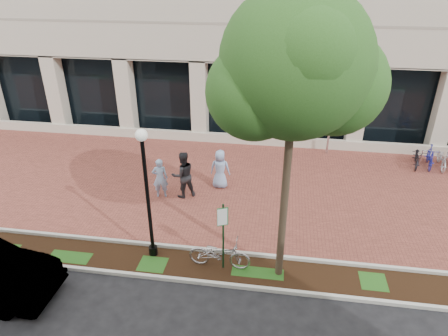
# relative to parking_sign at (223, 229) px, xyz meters

# --- Properties ---
(ground) EXTENTS (120.00, 120.00, 0.00)m
(ground) POSITION_rel_parking_sign_xyz_m (-0.80, 5.20, -1.51)
(ground) COLOR black
(ground) RESTS_ON ground
(brick_plaza) EXTENTS (40.00, 9.00, 0.01)m
(brick_plaza) POSITION_rel_parking_sign_xyz_m (-0.80, 5.20, -1.50)
(brick_plaza) COLOR brown
(brick_plaza) RESTS_ON ground
(planting_strip) EXTENTS (40.00, 1.50, 0.01)m
(planting_strip) POSITION_rel_parking_sign_xyz_m (-0.80, -0.05, -1.50)
(planting_strip) COLOR black
(planting_strip) RESTS_ON ground
(curb_plaza_side) EXTENTS (40.00, 0.12, 0.12)m
(curb_plaza_side) POSITION_rel_parking_sign_xyz_m (-0.80, 0.70, -1.45)
(curb_plaza_side) COLOR beige
(curb_plaza_side) RESTS_ON ground
(curb_street_side) EXTENTS (40.00, 0.12, 0.12)m
(curb_street_side) POSITION_rel_parking_sign_xyz_m (-0.80, -0.80, -1.45)
(curb_street_side) COLOR beige
(curb_street_side) RESTS_ON ground
(parking_sign) EXTENTS (0.34, 0.07, 2.36)m
(parking_sign) POSITION_rel_parking_sign_xyz_m (0.00, 0.00, 0.00)
(parking_sign) COLOR #153B1E
(parking_sign) RESTS_ON ground
(lamppost) EXTENTS (0.36, 0.36, 4.42)m
(lamppost) POSITION_rel_parking_sign_xyz_m (-2.37, 0.31, 0.99)
(lamppost) COLOR black
(lamppost) RESTS_ON ground
(street_tree) EXTENTS (4.41, 3.68, 8.27)m
(street_tree) POSITION_rel_parking_sign_xyz_m (1.79, 0.05, 4.69)
(street_tree) COLOR #4C3C2B
(street_tree) RESTS_ON ground
(locked_bicycle) EXTENTS (1.97, 0.73, 1.02)m
(locked_bicycle) POSITION_rel_parking_sign_xyz_m (-0.12, 0.05, -0.99)
(locked_bicycle) COLOR #B0B0B5
(locked_bicycle) RESTS_ON ground
(pedestrian_left) EXTENTS (0.69, 0.52, 1.70)m
(pedestrian_left) POSITION_rel_parking_sign_xyz_m (-3.15, 3.88, -0.66)
(pedestrian_left) COLOR #8FAED5
(pedestrian_left) RESTS_ON ground
(pedestrian_mid) EXTENTS (1.20, 1.13, 1.97)m
(pedestrian_mid) POSITION_rel_parking_sign_xyz_m (-2.24, 4.05, -0.52)
(pedestrian_mid) COLOR #29292E
(pedestrian_mid) RESTS_ON ground
(pedestrian_right) EXTENTS (0.83, 0.54, 1.70)m
(pedestrian_right) POSITION_rel_parking_sign_xyz_m (-0.90, 5.01, -0.66)
(pedestrian_right) COLOR #87A0CA
(pedestrian_right) RESTS_ON ground
(bollard) EXTENTS (0.12, 0.12, 1.01)m
(bollard) POSITION_rel_parking_sign_xyz_m (3.86, 9.10, -0.99)
(bollard) COLOR silver
(bollard) RESTS_ON ground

